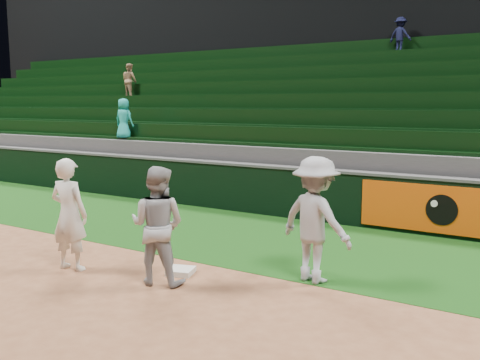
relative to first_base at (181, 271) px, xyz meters
name	(u,v)px	position (x,y,z in m)	size (l,w,h in m)	color
ground	(155,275)	(-0.32, -0.27, -0.05)	(70.00, 70.00, 0.00)	brown
foul_grass	(251,236)	(-0.32, 2.73, -0.04)	(36.00, 4.20, 0.01)	#0F380E
upper_deck	(429,26)	(-0.32, 17.18, 5.95)	(40.00, 12.00, 12.00)	black
first_base	(181,271)	(0.00, 0.00, 0.00)	(0.40, 0.40, 0.09)	silver
first_baseman	(69,214)	(-1.71, -0.80, 0.90)	(0.69, 0.45, 1.88)	silver
baserunner	(158,225)	(-0.01, -0.53, 0.87)	(0.89, 0.69, 1.83)	#999BA3
base_coach	(316,220)	(2.01, 0.83, 0.94)	(1.27, 0.73, 1.96)	#999DA6
field_wall	(298,192)	(-0.29, 4.93, 0.59)	(36.00, 0.45, 1.25)	black
stadium_seating	(354,140)	(-0.32, 8.70, 1.65)	(36.00, 5.95, 5.46)	#38383B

